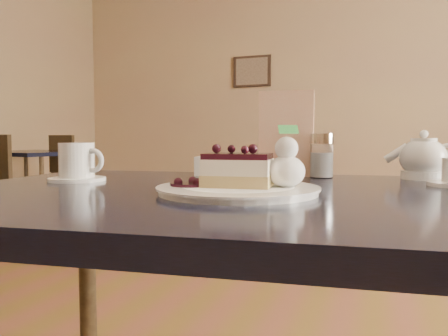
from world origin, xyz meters
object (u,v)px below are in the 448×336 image
(coffee_set, at_px, (78,164))
(bg_table_far_left, at_px, (35,213))
(tea_set, at_px, (429,162))
(main_table, at_px, (243,231))
(cheesecake_slice, at_px, (238,170))
(dessert_plate, at_px, (238,190))

(coffee_set, distance_m, bg_table_far_left, 3.86)
(coffee_set, bearing_deg, tea_set, 21.56)
(main_table, xyz_separation_m, tea_set, (0.34, 0.33, 0.12))
(coffee_set, bearing_deg, main_table, -4.84)
(tea_set, distance_m, bg_table_far_left, 4.26)
(main_table, xyz_separation_m, bg_table_far_left, (-3.13, 2.68, -0.60))
(tea_set, bearing_deg, cheesecake_slice, -131.51)
(bg_table_far_left, bearing_deg, main_table, -29.25)
(dessert_plate, height_order, tea_set, tea_set)
(bg_table_far_left, bearing_deg, tea_set, -22.72)
(cheesecake_slice, distance_m, tea_set, 0.51)
(main_table, bearing_deg, tea_set, 36.74)
(dessert_plate, height_order, bg_table_far_left, dessert_plate)
(coffee_set, xyz_separation_m, bg_table_far_left, (-2.72, 2.65, -0.72))
(cheesecake_slice, distance_m, coffee_set, 0.42)
(main_table, xyz_separation_m, coffee_set, (-0.41, 0.03, 0.12))
(cheesecake_slice, bearing_deg, coffee_set, 161.33)
(main_table, xyz_separation_m, cheesecake_slice, (0.01, -0.05, 0.12))
(cheesecake_slice, xyz_separation_m, bg_table_far_left, (-3.14, 2.73, -0.72))
(dessert_plate, relative_size, bg_table_far_left, 0.16)
(bg_table_far_left, bearing_deg, coffee_set, -32.87)
(main_table, relative_size, tea_set, 5.04)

